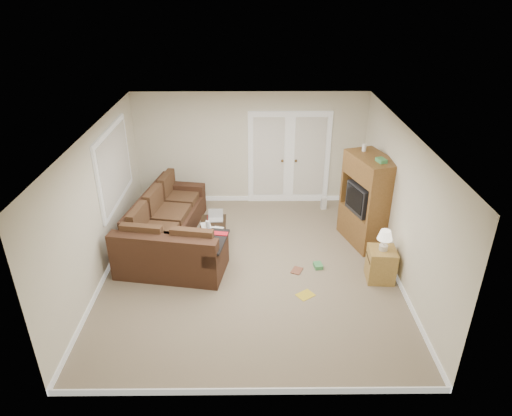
{
  "coord_description": "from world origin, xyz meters",
  "views": [
    {
      "loc": [
        0.04,
        -6.72,
        4.62
      ],
      "look_at": [
        0.1,
        0.19,
        1.1
      ],
      "focal_mm": 32.0,
      "sensor_mm": 36.0,
      "label": 1
    }
  ],
  "objects_px": {
    "tv_armoire": "(367,200)",
    "coffee_table": "(213,234)",
    "sectional_sofa": "(169,234)",
    "side_cabinet": "(381,262)"
  },
  "relations": [
    {
      "from": "sectional_sofa",
      "to": "tv_armoire",
      "type": "bearing_deg",
      "value": 14.12
    },
    {
      "from": "tv_armoire",
      "to": "side_cabinet",
      "type": "bearing_deg",
      "value": -107.0
    },
    {
      "from": "coffee_table",
      "to": "side_cabinet",
      "type": "distance_m",
      "value": 3.14
    },
    {
      "from": "tv_armoire",
      "to": "coffee_table",
      "type": "bearing_deg",
      "value": 165.03
    },
    {
      "from": "coffee_table",
      "to": "side_cabinet",
      "type": "height_order",
      "value": "side_cabinet"
    },
    {
      "from": "sectional_sofa",
      "to": "tv_armoire",
      "type": "distance_m",
      "value": 3.77
    },
    {
      "from": "sectional_sofa",
      "to": "tv_armoire",
      "type": "xyz_separation_m",
      "value": [
        3.72,
        0.29,
        0.54
      ]
    },
    {
      "from": "sectional_sofa",
      "to": "coffee_table",
      "type": "xyz_separation_m",
      "value": [
        0.81,
        0.18,
        -0.12
      ]
    },
    {
      "from": "sectional_sofa",
      "to": "coffee_table",
      "type": "bearing_deg",
      "value": 22.35
    },
    {
      "from": "side_cabinet",
      "to": "sectional_sofa",
      "type": "bearing_deg",
      "value": 169.21
    }
  ]
}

